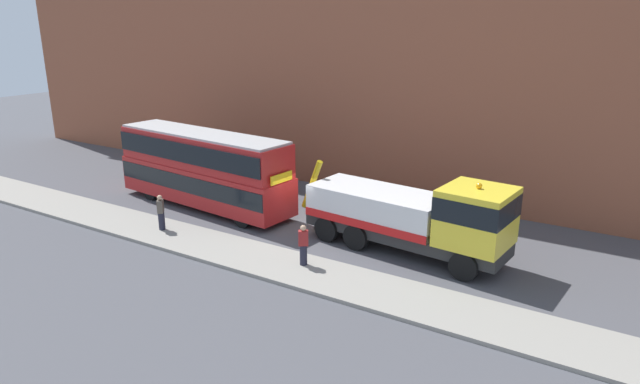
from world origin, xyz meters
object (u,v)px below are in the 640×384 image
object	(u,v)px
double_decker_bus	(203,166)
pedestrian_bystander	(303,245)
recovery_tow_truck	(414,215)
pedestrian_onlooker	(161,213)

from	to	relation	value
double_decker_bus	pedestrian_bystander	distance (m)	9.68
recovery_tow_truck	pedestrian_onlooker	size ratio (longest dim) A/B	5.98
pedestrian_bystander	recovery_tow_truck	bearing A→B (deg)	-75.07
recovery_tow_truck	double_decker_bus	size ratio (longest dim) A/B	0.91
recovery_tow_truck	pedestrian_onlooker	world-z (taller)	recovery_tow_truck
recovery_tow_truck	pedestrian_bystander	world-z (taller)	recovery_tow_truck
pedestrian_bystander	double_decker_bus	bearing A→B (deg)	32.62
recovery_tow_truck	double_decker_bus	distance (m)	12.03
recovery_tow_truck	pedestrian_onlooker	xyz separation A→B (m)	(-11.08, -3.93, -0.77)
double_decker_bus	recovery_tow_truck	bearing A→B (deg)	5.34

